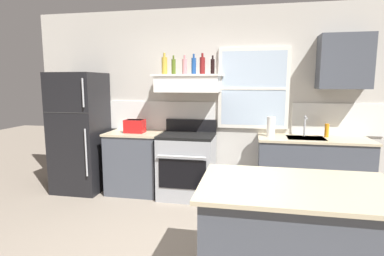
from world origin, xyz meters
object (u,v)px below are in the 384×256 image
at_px(bottle_olive_oil_square, 174,67).
at_px(bottle_rose_pink, 185,67).
at_px(stove_range, 187,165).
at_px(dish_soap_bottle, 327,130).
at_px(kitchen_island, 296,244).
at_px(paper_towel_roll, 271,127).
at_px(bottle_balsamic_dark, 213,66).
at_px(bottle_red_label_wine, 202,65).
at_px(bottle_blue_liqueur, 194,66).
at_px(bottle_champagne_gold_foil, 164,66).
at_px(refrigerator, 80,132).
at_px(toaster, 135,126).

relative_size(bottle_olive_oil_square, bottle_rose_pink, 0.97).
relative_size(stove_range, bottle_rose_pink, 4.03).
distance_m(dish_soap_bottle, kitchen_island, 2.28).
bearing_deg(paper_towel_roll, bottle_rose_pink, 174.74).
bearing_deg(kitchen_island, paper_towel_roll, 92.40).
bearing_deg(bottle_balsamic_dark, bottle_red_label_wine, -179.04).
height_order(bottle_rose_pink, bottle_blue_liqueur, bottle_blue_liqueur).
relative_size(dish_soap_bottle, kitchen_island, 0.13).
xyz_separation_m(stove_range, bottle_red_label_wine, (0.20, 0.07, 1.40)).
distance_m(bottle_blue_liqueur, bottle_balsamic_dark, 0.27).
relative_size(bottle_red_label_wine, paper_towel_roll, 1.06).
relative_size(bottle_champagne_gold_foil, kitchen_island, 0.21).
bearing_deg(bottle_balsamic_dark, bottle_olive_oil_square, -178.79).
xyz_separation_m(stove_range, bottle_rose_pink, (-0.07, 0.15, 1.39)).
relative_size(refrigerator, paper_towel_roll, 6.58).
relative_size(refrigerator, toaster, 5.98).
relative_size(toaster, kitchen_island, 0.21).
height_order(stove_range, dish_soap_bottle, same).
bearing_deg(paper_towel_roll, stove_range, -178.13).
relative_size(bottle_rose_pink, kitchen_island, 0.19).
relative_size(stove_range, dish_soap_bottle, 6.06).
xyz_separation_m(refrigerator, bottle_blue_liqueur, (1.72, 0.13, 0.98)).
xyz_separation_m(bottle_red_label_wine, dish_soap_bottle, (1.68, 0.07, -0.87)).
distance_m(refrigerator, bottle_red_label_wine, 2.10).
bearing_deg(paper_towel_roll, bottle_olive_oil_square, 178.98).
bearing_deg(kitchen_island, bottle_champagne_gold_foil, 127.47).
xyz_separation_m(toaster, bottle_blue_liqueur, (0.85, 0.12, 0.86)).
height_order(bottle_red_label_wine, bottle_balsamic_dark, bottle_red_label_wine).
xyz_separation_m(stove_range, bottle_blue_liqueur, (0.07, 0.11, 1.40)).
bearing_deg(bottle_rose_pink, bottle_red_label_wine, -16.31).
bearing_deg(refrigerator, bottle_blue_liqueur, 4.29).
height_order(refrigerator, bottle_red_label_wine, bottle_red_label_wine).
xyz_separation_m(bottle_champagne_gold_foil, dish_soap_bottle, (2.22, 0.06, -0.87)).
bearing_deg(dish_soap_bottle, bottle_balsamic_dark, -177.60).
xyz_separation_m(bottle_champagne_gold_foil, bottle_olive_oil_square, (0.14, -0.01, -0.02)).
relative_size(refrigerator, bottle_red_label_wine, 6.18).
height_order(bottle_champagne_gold_foil, paper_towel_roll, bottle_champagne_gold_foil).
height_order(bottle_olive_oil_square, dish_soap_bottle, bottle_olive_oil_square).
height_order(bottle_olive_oil_square, kitchen_island, bottle_olive_oil_square).
bearing_deg(paper_towel_roll, bottle_blue_liqueur, 176.32).
bearing_deg(refrigerator, stove_range, 0.80).
height_order(bottle_champagne_gold_foil, bottle_olive_oil_square, bottle_champagne_gold_foil).
bearing_deg(bottle_blue_liqueur, kitchen_island, -60.96).
bearing_deg(stove_range, kitchen_island, -58.10).
distance_m(bottle_balsamic_dark, kitchen_island, 2.64).
relative_size(paper_towel_roll, dish_soap_bottle, 1.50).
height_order(toaster, bottle_rose_pink, bottle_rose_pink).
distance_m(refrigerator, bottle_rose_pink, 1.87).
bearing_deg(bottle_rose_pink, dish_soap_bottle, -0.35).
bearing_deg(bottle_red_label_wine, paper_towel_roll, -2.02).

